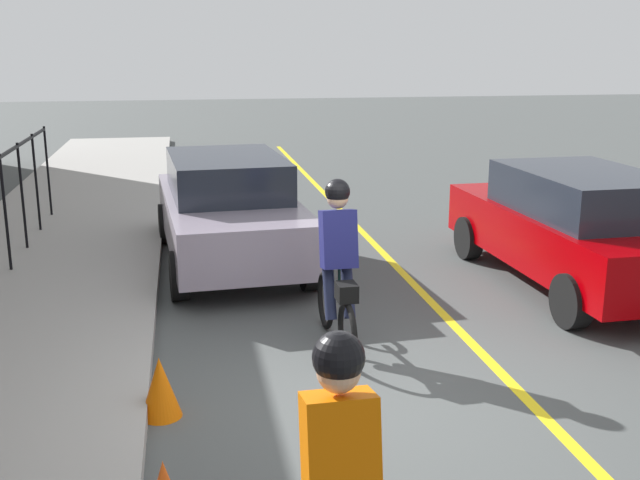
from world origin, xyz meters
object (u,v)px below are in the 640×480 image
Objects in this scene: cyclist_lead at (338,266)px; traffic_cone_near at (160,387)px; patrol_sedan at (576,226)px; parked_sedan_rear at (229,208)px.

cyclist_lead reaches higher than traffic_cone_near.
cyclist_lead is at bearing 112.22° from patrol_sedan.
parked_sedan_rear is at bearing -10.78° from traffic_cone_near.
cyclist_lead is 3.62m from parked_sedan_rear.
parked_sedan_rear is at bearing 64.91° from patrol_sedan.
patrol_sedan reaches higher than traffic_cone_near.
traffic_cone_near is (-2.84, 5.37, -0.55)m from patrol_sedan.
patrol_sedan is 6.10m from traffic_cone_near.
parked_sedan_rear is 8.22× the size of traffic_cone_near.
parked_sedan_rear is (3.50, 0.92, -0.09)m from cyclist_lead.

